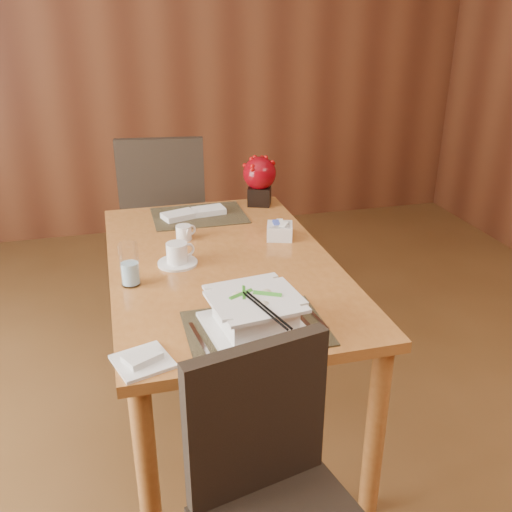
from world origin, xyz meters
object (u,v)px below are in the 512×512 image
object	(u,v)px
sugar_caddy	(280,231)
bread_plate	(143,362)
creamer_jug	(184,233)
water_glass	(130,264)
near_chair	(276,495)
dining_table	(222,282)
coffee_cup	(177,255)
far_chair	(165,212)
soup_setting	(255,314)
berry_decor	(260,178)

from	to	relation	value
sugar_caddy	bread_plate	bearing A→B (deg)	-129.17
bread_plate	creamer_jug	bearing A→B (deg)	74.51
water_glass	near_chair	distance (m)	0.99
dining_table	creamer_jug	distance (m)	0.32
coffee_cup	far_chair	distance (m)	1.09
soup_setting	coffee_cup	xyz separation A→B (m)	(-0.17, 0.57, -0.02)
dining_table	creamer_jug	xyz separation A→B (m)	(-0.12, 0.27, 0.13)
sugar_caddy	near_chair	xyz separation A→B (m)	(-0.37, -1.19, -0.26)
dining_table	soup_setting	bearing A→B (deg)	-90.67
creamer_jug	sugar_caddy	bearing A→B (deg)	-36.28
coffee_cup	creamer_jug	world-z (taller)	coffee_cup
dining_table	near_chair	distance (m)	1.02
dining_table	coffee_cup	bearing A→B (deg)	175.66
sugar_caddy	bread_plate	size ratio (longest dim) A/B	0.71
soup_setting	berry_decor	world-z (taller)	berry_decor
soup_setting	coffee_cup	bearing A→B (deg)	99.54
soup_setting	bread_plate	world-z (taller)	soup_setting
coffee_cup	water_glass	xyz separation A→B (m)	(-0.19, -0.14, 0.04)
soup_setting	berry_decor	xyz separation A→B (m)	(0.34, 1.21, 0.08)
coffee_cup	creamer_jug	size ratio (longest dim) A/B	1.80
soup_setting	creamer_jug	world-z (taller)	soup_setting
soup_setting	far_chair	size ratio (longest dim) A/B	0.32
creamer_jug	sugar_caddy	world-z (taller)	sugar_caddy
creamer_jug	far_chair	xyz separation A→B (m)	(-0.00, 0.82, -0.19)
water_glass	bread_plate	distance (m)	0.53
water_glass	near_chair	world-z (taller)	near_chair
berry_decor	far_chair	xyz separation A→B (m)	(-0.45, 0.44, -0.30)
water_glass	creamer_jug	bearing A→B (deg)	57.12
dining_table	bread_plate	world-z (taller)	bread_plate
dining_table	creamer_jug	size ratio (longest dim) A/B	16.84
sugar_caddy	berry_decor	bearing A→B (deg)	85.71
water_glass	dining_table	bearing A→B (deg)	18.53
soup_setting	near_chair	world-z (taller)	near_chair
creamer_jug	berry_decor	xyz separation A→B (m)	(0.45, 0.38, 0.11)
dining_table	sugar_caddy	size ratio (longest dim) A/B	13.50
creamer_jug	berry_decor	bearing A→B (deg)	16.91
berry_decor	far_chair	distance (m)	0.70
near_chair	far_chair	size ratio (longest dim) A/B	0.87
coffee_cup	berry_decor	xyz separation A→B (m)	(0.51, 0.64, 0.10)
bread_plate	far_chair	distance (m)	1.76
soup_setting	water_glass	xyz separation A→B (m)	(-0.36, 0.43, 0.02)
soup_setting	far_chair	bearing A→B (deg)	86.68
bread_plate	sugar_caddy	bearing A→B (deg)	50.83
coffee_cup	creamer_jug	xyz separation A→B (m)	(0.06, 0.26, -0.01)
soup_setting	creamer_jug	bearing A→B (deg)	90.27
water_glass	sugar_caddy	xyz separation A→B (m)	(0.67, 0.30, -0.05)
dining_table	far_chair	world-z (taller)	far_chair
sugar_caddy	bread_plate	world-z (taller)	sugar_caddy
dining_table	bread_plate	distance (m)	0.75
creamer_jug	berry_decor	distance (m)	0.60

